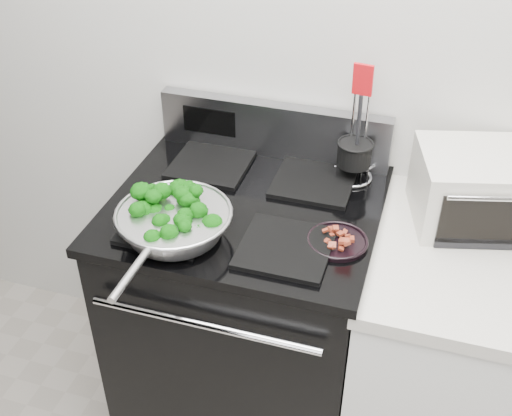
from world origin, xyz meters
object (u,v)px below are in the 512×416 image
at_px(bacon_plate, 338,238).
at_px(utensil_holder, 354,160).
at_px(gas_range, 247,315).
at_px(skillet, 174,221).
at_px(toaster_oven, 483,189).

height_order(bacon_plate, utensil_holder, utensil_holder).
xyz_separation_m(gas_range, skillet, (-0.14, -0.21, 0.51)).
bearing_deg(utensil_holder, bacon_plate, -79.91).
bearing_deg(bacon_plate, gas_range, 160.51).
distance_m(gas_range, toaster_oven, 0.87).
xyz_separation_m(gas_range, toaster_oven, (0.66, 0.16, 0.54)).
xyz_separation_m(skillet, toaster_oven, (0.79, 0.37, 0.03)).
bearing_deg(utensil_holder, gas_range, -133.95).
relative_size(utensil_holder, toaster_oven, 0.90).
bearing_deg(toaster_oven, gas_range, 179.51).
bearing_deg(utensil_holder, skillet, -126.77).
bearing_deg(skillet, utensil_holder, 47.31).
relative_size(skillet, toaster_oven, 1.19).
bearing_deg(toaster_oven, bacon_plate, -157.77).
distance_m(utensil_holder, toaster_oven, 0.39).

